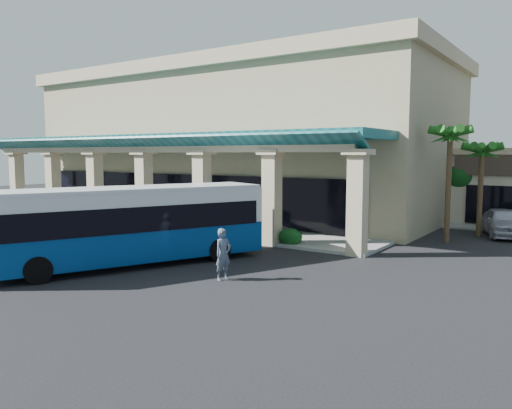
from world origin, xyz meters
The scene contains 10 objects.
ground centered at (0.00, 0.00, 0.00)m, with size 110.00×110.00×0.00m, color black.
main_building centered at (-8.00, 16.00, 5.67)m, with size 30.80×14.80×11.35m, color tan, non-canonical shape.
arcade centered at (-8.00, 6.80, 2.85)m, with size 30.00×6.20×5.70m, color #0D494F, non-canonical shape.
palm_0 centered at (8.50, 11.00, 3.30)m, with size 2.40×2.40×6.60m, color #1A5817, non-canonical shape.
palm_1 centered at (9.50, 14.00, 2.90)m, with size 2.40×2.40×5.80m, color #1A5817, non-canonical shape.
palm_2 centered at (-22.50, 6.50, 3.10)m, with size 2.40×2.40×6.20m, color #1A5817, non-canonical shape.
broadleaf_tree centered at (7.50, 19.00, 2.41)m, with size 2.60×2.60×4.81m, color #0D3B12, non-canonical shape.
transit_bus centered at (-0.83, -1.77, 1.60)m, with size 2.67×11.47×3.20m, color navy, non-canonical shape.
pedestrian centered at (3.71, -1.57, 0.94)m, with size 0.68×0.45×1.88m, color #4B576A.
car_silver centered at (10.64, 14.71, 0.79)m, with size 1.86×4.62×1.57m, color #B5B2C6.
Camera 1 is at (14.63, -15.55, 4.55)m, focal length 35.00 mm.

